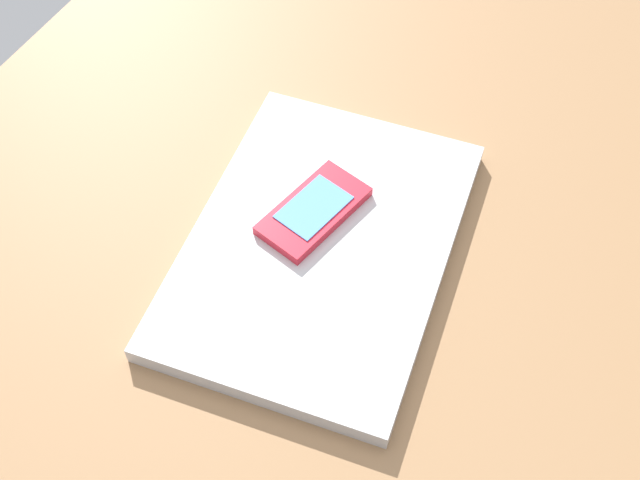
# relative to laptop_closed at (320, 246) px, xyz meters

# --- Properties ---
(desk_surface) EXTENTS (1.20, 0.80, 0.03)m
(desk_surface) POSITION_rel_laptop_closed_xyz_m (-0.06, -0.05, -0.02)
(desk_surface) COLOR olive
(desk_surface) RESTS_ON ground
(laptop_closed) EXTENTS (0.37, 0.28, 0.02)m
(laptop_closed) POSITION_rel_laptop_closed_xyz_m (0.00, 0.00, 0.00)
(laptop_closed) COLOR #B7BABC
(laptop_closed) RESTS_ON desk_surface
(cell_phone_on_laptop) EXTENTS (0.12, 0.08, 0.01)m
(cell_phone_on_laptop) POSITION_rel_laptop_closed_xyz_m (-0.03, -0.02, 0.02)
(cell_phone_on_laptop) COLOR red
(cell_phone_on_laptop) RESTS_ON laptop_closed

